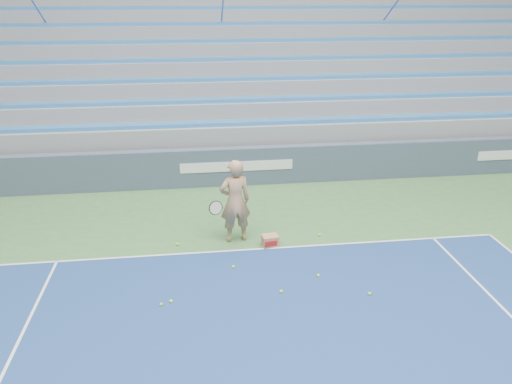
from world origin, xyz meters
TOP-DOWN VIEW (x-y plane):
  - sponsor_barrier at (0.00, 15.88)m, footprint 30.00×0.32m
  - bleachers at (0.00, 21.60)m, footprint 31.00×9.15m
  - tennis_player at (-0.34, 12.40)m, footprint 0.99×0.90m
  - ball_box at (0.38, 12.01)m, footprint 0.38×0.32m
  - tennis_ball_0 at (-1.64, 12.30)m, footprint 0.07×0.07m
  - tennis_ball_1 at (-0.50, 11.17)m, footprint 0.07×0.07m
  - tennis_ball_2 at (1.91, 9.88)m, footprint 0.07×0.07m
  - tennis_ball_3 at (-1.89, 10.03)m, footprint 0.07×0.07m
  - tennis_ball_4 at (0.31, 10.16)m, footprint 0.07×0.07m
  - tennis_ball_5 at (-1.72, 10.10)m, footprint 0.07×0.07m
  - tennis_ball_6 at (1.13, 10.62)m, footprint 0.07×0.07m
  - tennis_ball_7 at (1.58, 12.34)m, footprint 0.07×0.07m

SIDE VIEW (x-z plane):
  - tennis_ball_0 at x=-1.64m, z-range 0.00..0.07m
  - tennis_ball_1 at x=-0.50m, z-range 0.00..0.07m
  - tennis_ball_2 at x=1.91m, z-range 0.00..0.07m
  - tennis_ball_3 at x=-1.89m, z-range 0.00..0.07m
  - tennis_ball_4 at x=0.31m, z-range 0.00..0.07m
  - tennis_ball_5 at x=-1.72m, z-range 0.00..0.07m
  - tennis_ball_6 at x=1.13m, z-range 0.00..0.07m
  - tennis_ball_7 at x=1.58m, z-range 0.00..0.07m
  - ball_box at x=0.38m, z-range 0.00..0.26m
  - sponsor_barrier at x=0.00m, z-range 0.00..1.10m
  - tennis_player at x=-0.34m, z-range 0.00..1.90m
  - bleachers at x=0.00m, z-range -1.29..6.01m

